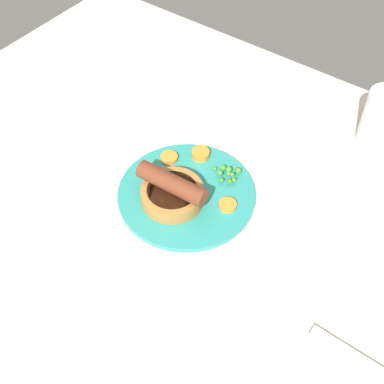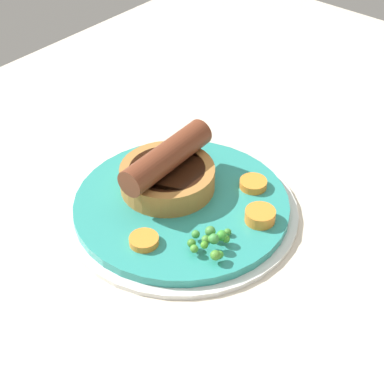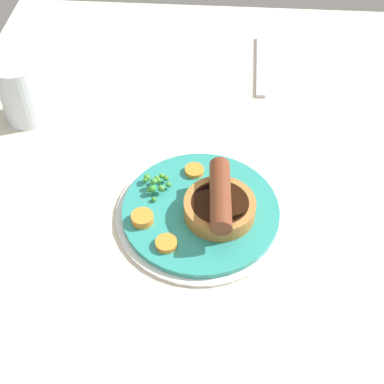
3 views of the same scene
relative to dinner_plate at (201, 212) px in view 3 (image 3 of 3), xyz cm
name	(u,v)px [view 3 (image 3 of 3)]	position (x,y,z in cm)	size (l,w,h in cm)	color
dining_table	(191,216)	(-0.87, -1.32, -2.07)	(110.00, 80.00, 3.00)	beige
dinner_plate	(201,212)	(0.00, 0.00, 0.00)	(23.09, 23.09, 1.40)	silver
sausage_pudding	(220,204)	(0.77, 2.53, 2.79)	(11.27, 9.50, 5.20)	#AD7538
pea_pile	(156,183)	(-3.25, -6.36, 1.82)	(4.66, 4.05, 1.85)	#3E842A
carrot_slice_0	(166,243)	(6.42, -3.98, 1.24)	(2.76, 2.76, 0.80)	orange
carrot_slice_1	(142,218)	(2.71, -7.49, 1.43)	(2.91, 2.91, 1.19)	orange
carrot_slice_2	(193,170)	(-6.67, -1.49, 1.19)	(2.72, 2.72, 0.72)	orange
fork	(261,65)	(-35.15, 8.73, -0.27)	(18.00, 1.60, 0.60)	silver
drinking_glass	(21,92)	(-18.43, -29.09, 4.46)	(6.62, 6.62, 10.06)	silver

